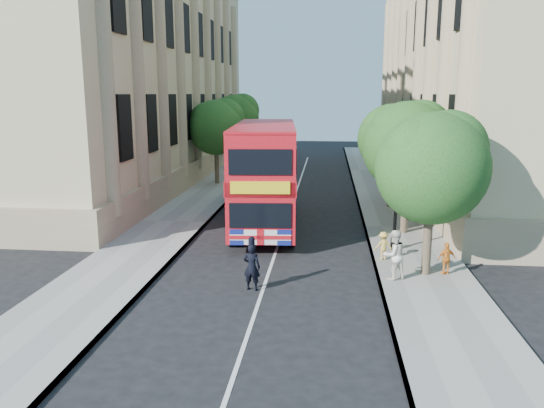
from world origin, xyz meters
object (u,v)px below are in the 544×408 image
(lamp_post, at_px, (396,194))
(box_van, at_px, (255,184))
(double_decker_bus, at_px, (265,171))
(woman_pedestrian, at_px, (394,255))
(police_constable, at_px, (252,267))

(lamp_post, bearing_deg, box_van, 126.94)
(double_decker_bus, height_order, woman_pedestrian, double_decker_bus)
(lamp_post, xyz_separation_m, police_constable, (-5.38, -5.00, -1.69))
(police_constable, bearing_deg, double_decker_bus, -76.76)
(lamp_post, relative_size, double_decker_bus, 0.46)
(double_decker_bus, distance_m, box_van, 5.90)
(box_van, height_order, police_constable, box_van)
(double_decker_bus, distance_m, woman_pedestrian, 9.75)
(woman_pedestrian, bearing_deg, lamp_post, -124.90)
(woman_pedestrian, bearing_deg, double_decker_bus, -82.47)
(double_decker_bus, xyz_separation_m, woman_pedestrian, (5.54, -7.82, -1.77))
(lamp_post, height_order, double_decker_bus, lamp_post)
(box_van, bearing_deg, woman_pedestrian, -66.65)
(box_van, relative_size, police_constable, 2.71)
(double_decker_bus, relative_size, box_van, 2.50)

